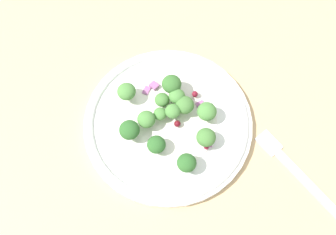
{
  "coord_description": "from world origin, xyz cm",
  "views": [
    {
      "loc": [
        14.08,
        -18.47,
        51.72
      ],
      "look_at": [
        2.31,
        -0.95,
        2.7
      ],
      "focal_mm": 39.33,
      "sensor_mm": 36.0,
      "label": 1
    }
  ],
  "objects": [
    {
      "name": "broccoli_floret_10",
      "position": [
        6.57,
        2.81,
        3.12
      ],
      "size": [
        2.87,
        2.87,
        2.9
      ],
      "color": "#ADD18E",
      "rests_on": "plate"
    },
    {
      "name": "broccoli_floret_4",
      "position": [
        -4.9,
        -1.19,
        3.47
      ],
      "size": [
        2.77,
        2.77,
        2.81
      ],
      "color": "#9EC684",
      "rests_on": "plate"
    },
    {
      "name": "onion_bit_2",
      "position": [
        4.87,
        3.97,
        1.48
      ],
      "size": [
        1.4,
        1.49,
        0.52
      ],
      "primitive_type": "cube",
      "rotation": [
        0.0,
        0.0,
        1.07
      ],
      "color": "#A35B93",
      "rests_on": "plate"
    },
    {
      "name": "broccoli_floret_6",
      "position": [
        1.62,
        2.4,
        3.32
      ],
      "size": [
        2.4,
        2.4,
        2.43
      ],
      "color": "#ADD18E",
      "rests_on": "plate"
    },
    {
      "name": "onion_bit_1",
      "position": [
        -2.66,
        2.61,
        1.83
      ],
      "size": [
        1.38,
        1.28,
        0.55
      ],
      "primitive_type": "cube",
      "rotation": [
        0.0,
        0.0,
        2.97
      ],
      "color": "#A35B93",
      "rests_on": "plate"
    },
    {
      "name": "cranberry_2",
      "position": [
        3.83,
        -0.78,
        2.05
      ],
      "size": [
        0.96,
        0.96,
        0.96
      ],
      "primitive_type": "sphere",
      "color": "maroon",
      "rests_on": "plate"
    },
    {
      "name": "plate",
      "position": [
        2.31,
        -0.95,
        0.86
      ],
      "size": [
        25.17,
        25.17,
        1.7
      ],
      "color": "white",
      "rests_on": "ground_plane"
    },
    {
      "name": "broccoli_floret_1",
      "position": [
        2.48,
        0.4,
        3.35
      ],
      "size": [
        2.25,
        2.25,
        2.27
      ],
      "color": "#9EC684",
      "rests_on": "plate"
    },
    {
      "name": "broccoli_floret_11",
      "position": [
        3.31,
        -5.37,
        2.89
      ],
      "size": [
        2.65,
        2.65,
        2.68
      ],
      "color": "#ADD18E",
      "rests_on": "plate"
    },
    {
      "name": "broccoli_floret_7",
      "position": [
        1.05,
        -1.13,
        2.73
      ],
      "size": [
        1.96,
        1.96,
        1.98
      ],
      "color": "#ADD18E",
      "rests_on": "plate"
    },
    {
      "name": "broccoli_floret_0",
      "position": [
        0.08,
        3.44,
        3.73
      ],
      "size": [
        2.93,
        2.93,
        2.97
      ],
      "color": "#9EC684",
      "rests_on": "plate"
    },
    {
      "name": "broccoli_floret_12",
      "position": [
        8.55,
        -0.62,
        3.0
      ],
      "size": [
        2.78,
        2.78,
        2.82
      ],
      "color": "#9EC684",
      "rests_on": "plate"
    },
    {
      "name": "dressing_pool",
      "position": [
        2.31,
        -0.95,
        1.3
      ],
      "size": [
        14.6,
        14.6,
        0.2
      ],
      "primitive_type": "cylinder",
      "color": "white",
      "rests_on": "plate"
    },
    {
      "name": "onion_bit_0",
      "position": [
        9.17,
        -0.79,
        1.83
      ],
      "size": [
        1.39,
        1.39,
        0.31
      ],
      "primitive_type": "cube",
      "rotation": [
        0.0,
        0.0,
        0.79
      ],
      "color": "#934C84",
      "rests_on": "plate"
    },
    {
      "name": "onion_bit_3",
      "position": [
        -3.26,
        1.4,
        1.44
      ],
      "size": [
        1.14,
        1.52,
        0.42
      ],
      "primitive_type": "cube",
      "rotation": [
        0.0,
        0.0,
        0.19
      ],
      "color": "#A35B93",
      "rests_on": "plate"
    },
    {
      "name": "cranberry_0",
      "position": [
        9.24,
        -1.45,
        1.99
      ],
      "size": [
        0.73,
        0.73,
        0.73
      ],
      "primitive_type": "sphere",
      "color": "maroon",
      "rests_on": "plate"
    },
    {
      "name": "broccoli_floret_8",
      "position": [
        -0.34,
        -3.09,
        3.13
      ],
      "size": [
        2.63,
        2.63,
        2.67
      ],
      "color": "#8EB77A",
      "rests_on": "plate"
    },
    {
      "name": "broccoli_floret_3",
      "position": [
        8.3,
        -5.28,
        3.05
      ],
      "size": [
        2.71,
        2.71,
        2.74
      ],
      "color": "#9EC684",
      "rests_on": "plate"
    },
    {
      "name": "broccoli_floret_5",
      "position": [
        0.26,
        0.88,
        2.77
      ],
      "size": [
        2.19,
        2.19,
        2.22
      ],
      "color": "#8EB77A",
      "rests_on": "plate"
    },
    {
      "name": "cranberry_1",
      "position": [
        3.4,
        4.72,
        2.15
      ],
      "size": [
        0.94,
        0.94,
        0.94
      ],
      "primitive_type": "sphere",
      "color": "maroon",
      "rests_on": "plate"
    },
    {
      "name": "ground_plane",
      "position": [
        0.0,
        0.0,
        -1.0
      ],
      "size": [
        180.0,
        180.0,
        2.0
      ],
      "primitive_type": "cube",
      "color": "tan"
    },
    {
      "name": "broccoli_floret_2",
      "position": [
        -0.98,
        -5.83,
        3.36
      ],
      "size": [
        2.94,
        2.94,
        2.98
      ],
      "color": "#9EC684",
      "rests_on": "plate"
    },
    {
      "name": "broccoli_floret_9",
      "position": [
        3.32,
        1.92,
        3.08
      ],
      "size": [
        2.78,
        2.78,
        2.81
      ],
      "color": "#9EC684",
      "rests_on": "plate"
    },
    {
      "name": "fork",
      "position": [
        22.45,
        3.05,
        0.25
      ],
      "size": [
        18.3,
        7.22,
        0.5
      ],
      "color": "silver",
      "rests_on": "ground_plane"
    }
  ]
}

